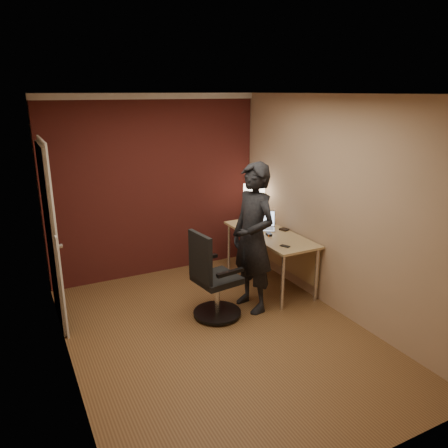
{
  "coord_description": "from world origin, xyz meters",
  "views": [
    {
      "loc": [
        -1.84,
        -3.75,
        2.53
      ],
      "look_at": [
        0.35,
        0.55,
        1.05
      ],
      "focal_mm": 35.0,
      "sensor_mm": 36.0,
      "label": 1
    }
  ],
  "objects": [
    {
      "name": "laptop",
      "position": [
        1.21,
        1.07,
        0.79
      ],
      "size": [
        0.42,
        0.4,
        0.23
      ],
      "color": "silver",
      "rests_on": "desk"
    },
    {
      "name": "room",
      "position": [
        -0.27,
        1.54,
        1.37
      ],
      "size": [
        4.0,
        4.0,
        4.0
      ],
      "color": "brown",
      "rests_on": "ground"
    },
    {
      "name": "phone",
      "position": [
        1.06,
        0.32,
        0.73
      ],
      "size": [
        0.1,
        0.13,
        0.01
      ],
      "primitive_type": "cube",
      "rotation": [
        0.0,
        0.0,
        0.42
      ],
      "color": "black",
      "rests_on": "desk"
    },
    {
      "name": "desk_lamp",
      "position": [
        1.27,
        1.42,
        1.15
      ],
      "size": [
        0.22,
        0.22,
        0.54
      ],
      "color": "silver",
      "rests_on": "desk"
    },
    {
      "name": "desk",
      "position": [
        1.25,
        0.85,
        0.6
      ],
      "size": [
        0.6,
        1.5,
        0.73
      ],
      "color": "tan",
      "rests_on": "ground"
    },
    {
      "name": "office_chair",
      "position": [
        0.1,
        0.36,
        0.45
      ],
      "size": [
        0.56,
        0.61,
        1.03
      ],
      "color": "black",
      "rests_on": "ground"
    },
    {
      "name": "wallet",
      "position": [
        1.42,
        0.86,
        0.74
      ],
      "size": [
        0.12,
        0.13,
        0.02
      ],
      "primitive_type": "cube",
      "rotation": [
        0.0,
        0.0,
        0.32
      ],
      "color": "black",
      "rests_on": "desk"
    },
    {
      "name": "mouse",
      "position": [
        1.11,
        0.76,
        0.75
      ],
      "size": [
        0.08,
        0.11,
        0.03
      ],
      "primitive_type": "cube",
      "rotation": [
        0.0,
        0.0,
        -0.25
      ],
      "color": "black",
      "rests_on": "desk"
    },
    {
      "name": "person",
      "position": [
        0.64,
        0.37,
        0.89
      ],
      "size": [
        0.51,
        0.7,
        1.77
      ],
      "primitive_type": "imported",
      "rotation": [
        0.0,
        0.0,
        -1.44
      ],
      "color": "black",
      "rests_on": "ground"
    }
  ]
}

